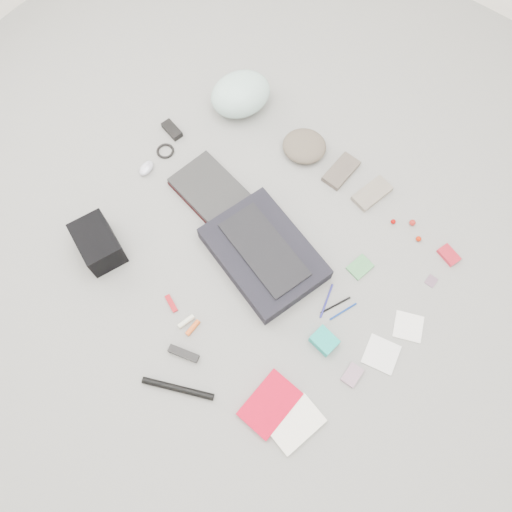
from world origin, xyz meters
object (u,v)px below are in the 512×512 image
Objects in this scene: laptop at (209,188)px; camera_bag at (98,243)px; accordion_wallet at (324,341)px; bike_helmet at (241,94)px; messenger_bag at (264,254)px; book_red at (270,404)px.

camera_bag is (-0.19, -0.53, 0.04)m from laptop.
bike_helmet is at bearing 152.31° from accordion_wallet.
bike_helmet reaches higher than messenger_bag.
book_red is at bearing -34.17° from messenger_bag.
camera_bag is (-0.59, -0.42, 0.03)m from messenger_bag.
bike_helmet reaches higher than laptop.
accordion_wallet reaches higher than book_red.
book_red is 2.31× the size of accordion_wallet.
bike_helmet is at bearing 151.50° from messenger_bag.
accordion_wallet is at bearing 35.25° from camera_bag.
messenger_bag is 5.02× the size of accordion_wallet.
messenger_bag is 0.63m from book_red.
accordion_wallet reaches higher than laptop.
laptop is (-0.40, 0.11, -0.01)m from messenger_bag.
bike_helmet is 1.47m from book_red.
messenger_bag reaches higher than laptop.
accordion_wallet is (0.02, 0.34, 0.01)m from book_red.
book_red is 0.34m from accordion_wallet.
book_red is (1.00, -0.07, -0.06)m from camera_bag.
book_red is at bearing -24.40° from bike_helmet.
messenger_bag is at bearing -4.99° from laptop.
bike_helmet is 3.02× the size of accordion_wallet.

